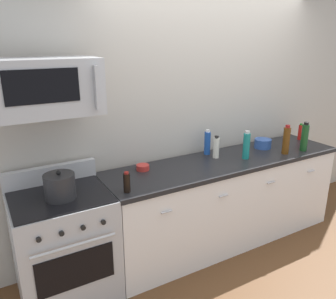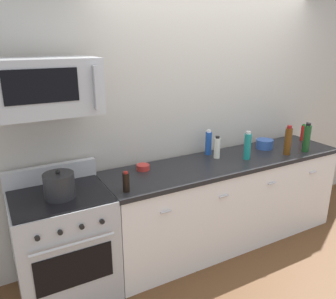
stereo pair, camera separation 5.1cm
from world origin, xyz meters
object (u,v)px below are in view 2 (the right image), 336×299
(bottle_soda_blue, at_px, (208,143))
(bottle_soy_sauce_dark, at_px, (126,182))
(range_oven, at_px, (65,244))
(bottle_sparkling_teal, at_px, (247,146))
(bottle_hot_sauce_red, at_px, (303,133))
(bottle_vinegar_white, at_px, (217,148))
(bowl_red_small, at_px, (143,167))
(bottle_wine_amber, at_px, (288,141))
(microwave, at_px, (46,87))
(bowl_blue_mixing, at_px, (265,144))
(stockpot, at_px, (59,186))
(bottle_wine_green, at_px, (307,138))

(bottle_soda_blue, relative_size, bottle_soy_sauce_dark, 1.55)
(range_oven, xyz_separation_m, bottle_sparkling_teal, (1.83, -0.07, 0.59))
(bottle_hot_sauce_red, xyz_separation_m, bottle_soy_sauce_dark, (-2.37, -0.31, -0.01))
(bottle_vinegar_white, relative_size, bowl_red_small, 1.90)
(bottle_vinegar_white, bearing_deg, bottle_soda_blue, 94.66)
(bottle_sparkling_teal, height_order, bottle_wine_amber, bottle_wine_amber)
(microwave, relative_size, bottle_soda_blue, 2.83)
(bottle_soda_blue, bearing_deg, bottle_wine_amber, -28.96)
(microwave, bearing_deg, bottle_soy_sauce_dark, -26.64)
(bottle_sparkling_teal, distance_m, bottle_soda_blue, 0.40)
(bottle_soy_sauce_dark, height_order, bowl_blue_mixing, bottle_soy_sauce_dark)
(bottle_soy_sauce_dark, bearing_deg, bottle_soda_blue, 21.39)
(microwave, bearing_deg, bottle_wine_amber, -5.28)
(bottle_wine_amber, bearing_deg, stockpot, 177.15)
(range_oven, xyz_separation_m, bowl_blue_mixing, (2.24, 0.10, 0.50))
(bottle_vinegar_white, height_order, bowl_blue_mixing, bottle_vinegar_white)
(range_oven, xyz_separation_m, stockpot, (0.00, -0.05, 0.55))
(range_oven, relative_size, bottle_hot_sauce_red, 5.47)
(bowl_red_small, height_order, bowl_blue_mixing, bowl_blue_mixing)
(range_oven, bearing_deg, bowl_blue_mixing, 2.50)
(range_oven, height_order, stockpot, stockpot)
(bottle_soda_blue, bearing_deg, bottle_hot_sauce_red, -5.30)
(range_oven, distance_m, bottle_hot_sauce_red, 2.91)
(microwave, distance_m, bottle_sparkling_teal, 1.96)
(range_oven, relative_size, bowl_blue_mixing, 5.81)
(microwave, xyz_separation_m, bottle_wine_amber, (2.30, -0.21, -0.68))
(stockpot, bearing_deg, bottle_sparkling_teal, -0.63)
(bottle_vinegar_white, height_order, stockpot, same)
(bottle_vinegar_white, distance_m, bottle_wine_amber, 0.76)
(bottle_wine_amber, xyz_separation_m, stockpot, (-2.30, 0.11, -0.05))
(bottle_wine_green, xyz_separation_m, bottle_soy_sauce_dark, (-2.06, -0.00, -0.07))
(range_oven, relative_size, bottle_wine_green, 3.40)
(bottle_wine_amber, xyz_separation_m, bowl_red_small, (-1.50, 0.33, -0.12))
(microwave, bearing_deg, bottle_sparkling_teal, -3.69)
(bottle_soy_sauce_dark, bearing_deg, bottle_hot_sauce_red, 7.43)
(bottle_wine_amber, bearing_deg, bowl_red_small, 167.61)
(microwave, xyz_separation_m, bottle_wine_green, (2.55, -0.24, -0.68))
(bottle_hot_sauce_red, bearing_deg, bottle_sparkling_teal, -169.72)
(bottle_hot_sauce_red, height_order, bowl_blue_mixing, bottle_hot_sauce_red)
(bottle_sparkling_teal, bearing_deg, bottle_vinegar_white, 145.46)
(range_oven, distance_m, stockpot, 0.55)
(microwave, relative_size, bottle_soy_sauce_dark, 4.39)
(bottle_wine_green, relative_size, stockpot, 1.36)
(microwave, height_order, bottle_wine_amber, microwave)
(bottle_soda_blue, height_order, stockpot, bottle_soda_blue)
(bottle_wine_amber, xyz_separation_m, bottle_soy_sauce_dark, (-1.81, -0.03, -0.07))
(bottle_wine_green, bearing_deg, bottle_hot_sauce_red, 44.54)
(bottle_vinegar_white, bearing_deg, bowl_blue_mixing, 0.13)
(bottle_vinegar_white, distance_m, bottle_soda_blue, 0.14)
(bowl_blue_mixing, bearing_deg, stockpot, -176.14)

